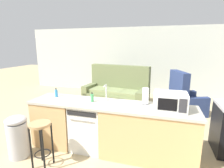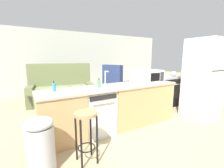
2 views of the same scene
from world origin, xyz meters
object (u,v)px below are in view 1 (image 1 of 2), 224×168
at_px(microwave, 170,101).
at_px(bar_stool, 41,135).
at_px(paper_towel_roll, 145,96).
at_px(soap_bottle, 92,98).
at_px(couch, 117,93).
at_px(dish_soap_bottle, 56,93).
at_px(armchair, 184,101).
at_px(dishwasher, 89,126).
at_px(trash_bin, 18,136).

bearing_deg(microwave, bar_stool, -159.39).
xyz_separation_m(paper_towel_roll, soap_bottle, (-0.93, -0.15, -0.07)).
bearing_deg(microwave, couch, 121.21).
height_order(soap_bottle, dish_soap_bottle, same).
relative_size(microwave, soap_bottle, 2.84).
height_order(microwave, armchair, armchair).
xyz_separation_m(dishwasher, dish_soap_bottle, (-0.74, 0.12, 0.55)).
bearing_deg(armchair, microwave, -101.74).
relative_size(paper_towel_roll, trash_bin, 0.38).
height_order(dishwasher, couch, couch).
xyz_separation_m(dish_soap_bottle, trash_bin, (-0.32, -0.73, -0.59)).
relative_size(microwave, couch, 0.24).
bearing_deg(soap_bottle, trash_bin, -150.66).
relative_size(bar_stool, trash_bin, 1.00).
distance_m(dishwasher, soap_bottle, 0.56).
xyz_separation_m(couch, armchair, (2.03, -0.15, -0.04)).
bearing_deg(soap_bottle, armchair, 52.22).
height_order(paper_towel_roll, soap_bottle, paper_towel_roll).
distance_m(microwave, bar_stool, 2.08).
bearing_deg(soap_bottle, paper_towel_roll, 8.89).
relative_size(microwave, paper_towel_roll, 1.77).
height_order(couch, armchair, couch).
bearing_deg(trash_bin, paper_towel_roll, 20.71).
xyz_separation_m(trash_bin, couch, (0.92, 3.14, 0.02)).
distance_m(couch, armchair, 2.04).
xyz_separation_m(dish_soap_bottle, couch, (0.60, 2.41, -0.58)).
distance_m(bar_stool, armchair, 3.91).
bearing_deg(dish_soap_bottle, dishwasher, -9.36).
height_order(paper_towel_roll, bar_stool, paper_towel_roll).
distance_m(dish_soap_bottle, bar_stool, 0.97).
bearing_deg(trash_bin, soap_bottle, 29.34).
bearing_deg(dish_soap_bottle, microwave, -3.30).
relative_size(soap_bottle, trash_bin, 0.24).
bearing_deg(dish_soap_bottle, bar_stool, -73.35).
relative_size(microwave, armchair, 0.42).
relative_size(dishwasher, bar_stool, 1.14).
bearing_deg(couch, paper_towel_roll, -64.33).
relative_size(bar_stool, couch, 0.35).
relative_size(dish_soap_bottle, bar_stool, 0.24).
height_order(paper_towel_roll, couch, couch).
distance_m(dish_soap_bottle, armchair, 3.52).
bearing_deg(microwave, trash_bin, -166.13).
xyz_separation_m(dishwasher, couch, (-0.14, 2.53, -0.03)).
relative_size(paper_towel_roll, soap_bottle, 1.60).
distance_m(trash_bin, armchair, 4.20).
distance_m(dishwasher, microwave, 1.53).
distance_m(microwave, couch, 3.03).
bearing_deg(bar_stool, dish_soap_bottle, 106.65).
relative_size(trash_bin, armchair, 0.62).
xyz_separation_m(dishwasher, bar_stool, (-0.49, -0.71, 0.11)).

